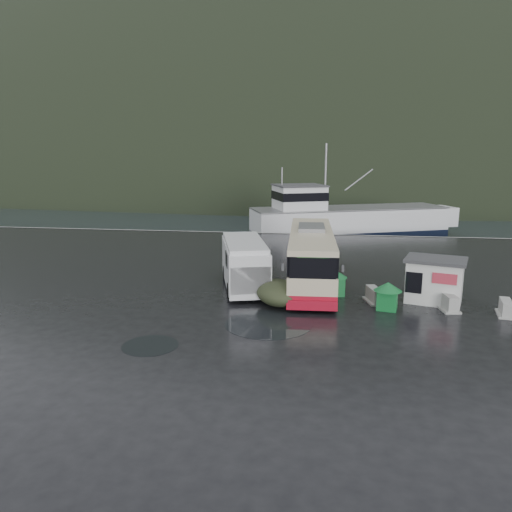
# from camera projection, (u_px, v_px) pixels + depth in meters

# --- Properties ---
(ground) EXTENTS (160.00, 160.00, 0.00)m
(ground) POSITION_uv_depth(u_px,v_px,m) (268.00, 295.00, 26.64)
(ground) COLOR black
(ground) RESTS_ON ground
(harbor_water) EXTENTS (300.00, 180.00, 0.02)m
(harbor_water) POSITION_uv_depth(u_px,v_px,m) (316.00, 178.00, 133.15)
(harbor_water) COLOR black
(harbor_water) RESTS_ON ground
(quay_edge) EXTENTS (160.00, 0.60, 1.50)m
(quay_edge) POSITION_uv_depth(u_px,v_px,m) (293.00, 234.00, 46.01)
(quay_edge) COLOR #999993
(quay_edge) RESTS_ON ground
(headland) EXTENTS (780.00, 540.00, 570.00)m
(headland) POSITION_uv_depth(u_px,v_px,m) (340.00, 164.00, 267.35)
(headland) COLOR black
(headland) RESTS_ON ground
(coach_bus) EXTENTS (3.41, 11.66, 3.26)m
(coach_bus) POSITION_uv_depth(u_px,v_px,m) (310.00, 283.00, 29.20)
(coach_bus) COLOR #C3B593
(coach_bus) RESTS_ON ground
(white_van) EXTENTS (3.84, 6.88, 2.73)m
(white_van) POSITION_uv_depth(u_px,v_px,m) (245.00, 287.00, 28.20)
(white_van) COLOR silver
(white_van) RESTS_ON ground
(waste_bin_left) EXTENTS (1.23, 1.23, 1.40)m
(waste_bin_left) POSITION_uv_depth(u_px,v_px,m) (333.00, 295.00, 26.75)
(waste_bin_left) COLOR #11642B
(waste_bin_left) RESTS_ON ground
(waste_bin_right) EXTENTS (1.15, 1.15, 1.36)m
(waste_bin_right) POSITION_uv_depth(u_px,v_px,m) (387.00, 309.00, 24.34)
(waste_bin_right) COLOR #11642B
(waste_bin_right) RESTS_ON ground
(dome_tent) EXTENTS (3.17, 3.68, 1.22)m
(dome_tent) POSITION_uv_depth(u_px,v_px,m) (279.00, 304.00, 25.12)
(dome_tent) COLOR #2D341F
(dome_tent) RESTS_ON ground
(ticket_kiosk) EXTENTS (3.43, 2.96, 2.28)m
(ticket_kiosk) POSITION_uv_depth(u_px,v_px,m) (433.00, 302.00, 25.55)
(ticket_kiosk) COLOR silver
(ticket_kiosk) RESTS_ON ground
(jersey_barrier_a) EXTENTS (1.10, 1.65, 0.75)m
(jersey_barrier_a) POSITION_uv_depth(u_px,v_px,m) (374.00, 302.00, 25.44)
(jersey_barrier_a) COLOR #999993
(jersey_barrier_a) RESTS_ON ground
(jersey_barrier_b) EXTENTS (1.03, 1.68, 0.79)m
(jersey_barrier_b) POSITION_uv_depth(u_px,v_px,m) (447.00, 309.00, 24.31)
(jersey_barrier_b) COLOR #999993
(jersey_barrier_b) RESTS_ON ground
(jersey_barrier_c) EXTENTS (0.98, 1.56, 0.72)m
(jersey_barrier_c) POSITION_uv_depth(u_px,v_px,m) (505.00, 315.00, 23.46)
(jersey_barrier_c) COLOR #999993
(jersey_barrier_c) RESTS_ON ground
(fishing_trawler) EXTENTS (24.02, 13.72, 9.51)m
(fishing_trawler) POSITION_uv_depth(u_px,v_px,m) (349.00, 224.00, 51.86)
(fishing_trawler) COLOR silver
(fishing_trawler) RESTS_ON ground
(puddles) EXTENTS (7.47, 6.22, 0.01)m
(puddles) POSITION_uv_depth(u_px,v_px,m) (242.00, 329.00, 21.67)
(puddles) COLOR black
(puddles) RESTS_ON ground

